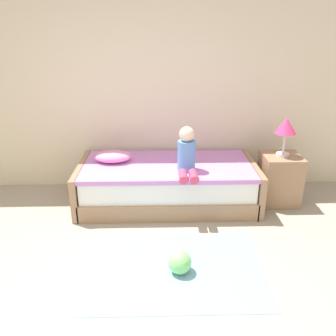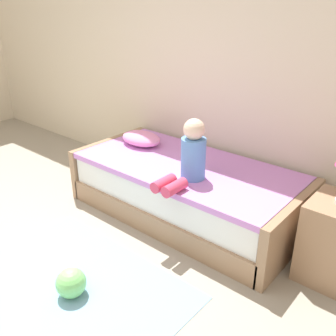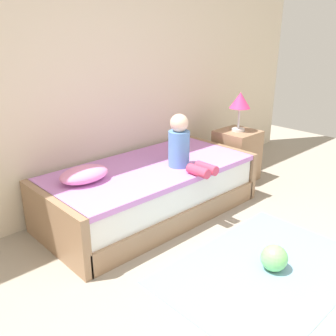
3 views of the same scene
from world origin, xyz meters
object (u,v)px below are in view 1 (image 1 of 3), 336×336
(nightstand, at_px, (279,179))
(bed, at_px, (167,184))
(toy_ball, at_px, (180,262))
(table_lamp, at_px, (286,128))
(child_figure, at_px, (187,154))
(pillow, at_px, (113,156))

(nightstand, bearing_deg, bed, 179.32)
(nightstand, height_order, toy_ball, nightstand)
(table_lamp, distance_m, child_figure, 1.19)
(child_figure, relative_size, toy_ball, 2.48)
(table_lamp, relative_size, pillow, 1.02)
(table_lamp, relative_size, toy_ball, 2.18)
(nightstand, relative_size, toy_ball, 2.91)
(table_lamp, xyz_separation_m, child_figure, (-1.14, -0.21, -0.23))
(child_figure, height_order, toy_ball, child_figure)
(bed, height_order, child_figure, child_figure)
(bed, height_order, pillow, pillow)
(bed, height_order, toy_ball, bed)
(nightstand, height_order, pillow, pillow)
(table_lamp, height_order, pillow, table_lamp)
(bed, bearing_deg, pillow, 171.26)
(child_figure, bearing_deg, nightstand, 10.53)
(toy_ball, bearing_deg, pillow, 116.71)
(child_figure, distance_m, pillow, 0.93)
(toy_ball, bearing_deg, nightstand, 46.11)
(bed, distance_m, table_lamp, 1.52)
(bed, relative_size, table_lamp, 4.69)
(nightstand, bearing_deg, pillow, 176.68)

